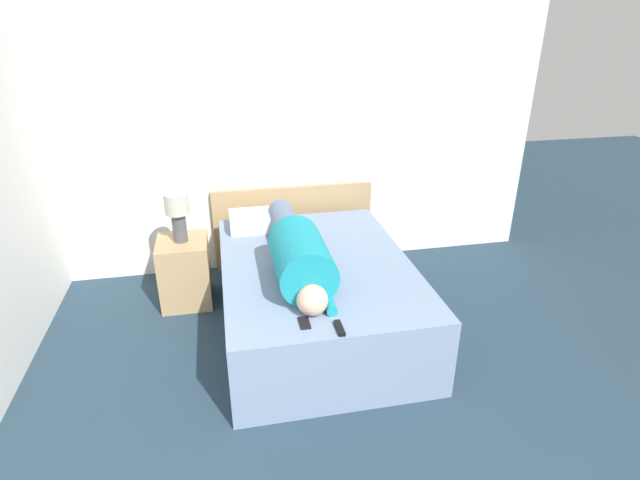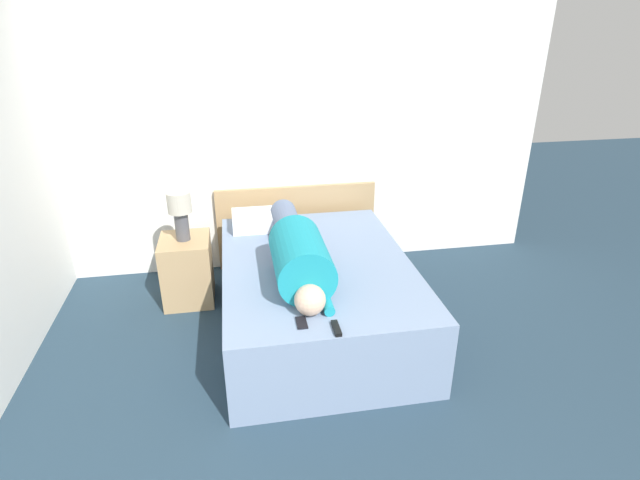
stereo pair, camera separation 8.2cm
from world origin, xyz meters
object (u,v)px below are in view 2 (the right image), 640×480
bed (317,294)px  pillow_near_headboard (262,220)px  nightstand (187,270)px  cell_phone (302,323)px  person_lying (298,252)px  table_lamp (180,210)px  tv_remote (336,328)px

bed → pillow_near_headboard: bearing=115.3°
nightstand → cell_phone: cell_phone is taller
cell_phone → person_lying: bearing=84.0°
table_lamp → tv_remote: table_lamp is taller
pillow_near_headboard → cell_phone: pillow_near_headboard is taller
person_lying → cell_phone: 0.70m
person_lying → tv_remote: bearing=-80.8°
tv_remote → table_lamp: bearing=123.2°
bed → table_lamp: size_ratio=4.81×
nightstand → table_lamp: (-0.00, 0.00, 0.55)m
person_lying → bed: bearing=40.6°
bed → person_lying: (-0.16, -0.14, 0.46)m
bed → table_lamp: (-1.04, 0.61, 0.55)m
tv_remote → cell_phone: tv_remote is taller
pillow_near_headboard → tv_remote: pillow_near_headboard is taller
bed → cell_phone: (-0.23, -0.81, 0.30)m
nightstand → person_lying: (0.87, -0.75, 0.46)m
nightstand → cell_phone: 1.66m
nightstand → table_lamp: table_lamp is taller
bed → person_lying: size_ratio=1.23×
table_lamp → pillow_near_headboard: (0.67, 0.16, -0.20)m
tv_remote → nightstand: bearing=123.2°
table_lamp → tv_remote: bearing=-56.8°
bed → nightstand: same height
pillow_near_headboard → cell_phone: (0.13, -1.58, -0.06)m
bed → nightstand: 1.20m
bed → pillow_near_headboard: size_ratio=3.92×
tv_remote → pillow_near_headboard: bearing=100.9°
table_lamp → tv_remote: 1.84m
tv_remote → cell_phone: size_ratio=1.15×
bed → pillow_near_headboard: pillow_near_headboard is taller
bed → tv_remote: (-0.04, -0.92, 0.30)m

